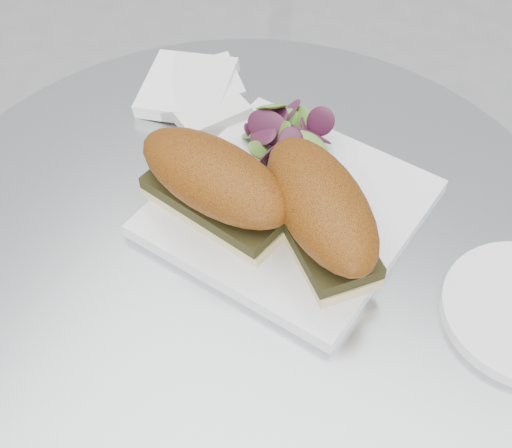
{
  "coord_description": "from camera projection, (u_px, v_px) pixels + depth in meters",
  "views": [
    {
      "loc": [
        0.23,
        -0.39,
        1.28
      ],
      "look_at": [
        0.01,
        0.0,
        0.77
      ],
      "focal_mm": 50.0,
      "sensor_mm": 36.0,
      "label": 1
    }
  ],
  "objects": [
    {
      "name": "plate",
      "position": [
        289.0,
        208.0,
        0.73
      ],
      "size": [
        0.27,
        0.27,
        0.02
      ],
      "primitive_type": "cube",
      "rotation": [
        0.0,
        0.0,
        -0.1
      ],
      "color": "white",
      "rests_on": "table"
    },
    {
      "name": "table",
      "position": [
        245.0,
        366.0,
        0.9
      ],
      "size": [
        0.7,
        0.7,
        0.73
      ],
      "color": "#A6A9AD",
      "rests_on": "ground"
    },
    {
      "name": "napkin",
      "position": [
        198.0,
        103.0,
        0.84
      ],
      "size": [
        0.14,
        0.14,
        0.02
      ],
      "primitive_type": null,
      "rotation": [
        0.0,
        0.0,
        -0.07
      ],
      "color": "white",
      "rests_on": "table"
    },
    {
      "name": "sandwich_left",
      "position": [
        215.0,
        183.0,
        0.69
      ],
      "size": [
        0.19,
        0.11,
        0.08
      ],
      "rotation": [
        0.0,
        0.0,
        -0.18
      ],
      "color": "#D8C087",
      "rests_on": "plate"
    },
    {
      "name": "salad",
      "position": [
        285.0,
        129.0,
        0.76
      ],
      "size": [
        0.09,
        0.09,
        0.05
      ],
      "primitive_type": null,
      "color": "#609A32",
      "rests_on": "plate"
    },
    {
      "name": "sandwich_right",
      "position": [
        320.0,
        209.0,
        0.67
      ],
      "size": [
        0.19,
        0.18,
        0.08
      ],
      "rotation": [
        0.0,
        0.0,
        -0.7
      ],
      "color": "#D8C087",
      "rests_on": "plate"
    }
  ]
}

